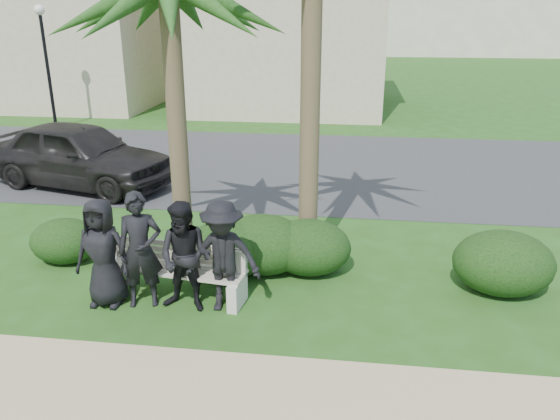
% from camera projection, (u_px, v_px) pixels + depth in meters
% --- Properties ---
extents(ground, '(160.00, 160.00, 0.00)m').
position_uv_depth(ground, '(218.00, 310.00, 7.97)').
color(ground, '#264714').
rests_on(ground, ground).
extents(footpath, '(30.00, 1.60, 0.01)m').
position_uv_depth(footpath, '(181.00, 390.00, 6.29)').
color(footpath, tan).
rests_on(footpath, ground).
extents(asphalt_street, '(160.00, 8.00, 0.01)m').
position_uv_depth(asphalt_street, '(284.00, 165.00, 15.41)').
color(asphalt_street, '#2D2D30').
rests_on(asphalt_street, ground).
extents(stucco_bldg_left, '(10.40, 8.40, 7.30)m').
position_uv_depth(stucco_bldg_left, '(50.00, 20.00, 24.89)').
color(stucco_bldg_left, tan).
rests_on(stucco_bldg_left, ground).
extents(stucco_bldg_right, '(8.40, 8.40, 7.30)m').
position_uv_depth(stucco_bldg_right, '(289.00, 21.00, 23.57)').
color(stucco_bldg_right, tan).
rests_on(stucco_bldg_right, ground).
extents(street_lamp, '(0.36, 0.36, 4.29)m').
position_uv_depth(street_lamp, '(44.00, 45.00, 19.19)').
color(street_lamp, black).
rests_on(street_lamp, ground).
extents(park_bench, '(2.34, 0.81, 0.80)m').
position_uv_depth(park_bench, '(171.00, 274.00, 8.27)').
color(park_bench, '#AEA392').
rests_on(park_bench, ground).
extents(man_a, '(0.81, 0.54, 1.64)m').
position_uv_depth(man_a, '(103.00, 253.00, 7.89)').
color(man_a, black).
rests_on(man_a, ground).
extents(man_b, '(0.73, 0.58, 1.75)m').
position_uv_depth(man_b, '(140.00, 250.00, 7.85)').
color(man_b, black).
rests_on(man_b, ground).
extents(man_c, '(0.88, 0.73, 1.65)m').
position_uv_depth(man_c, '(185.00, 257.00, 7.74)').
color(man_c, black).
rests_on(man_c, ground).
extents(man_d, '(1.08, 0.63, 1.67)m').
position_uv_depth(man_d, '(223.00, 257.00, 7.74)').
color(man_d, black).
rests_on(man_d, ground).
extents(hedge_a, '(1.20, 0.99, 0.78)m').
position_uv_depth(hedge_a, '(65.00, 239.00, 9.43)').
color(hedge_a, black).
rests_on(hedge_a, ground).
extents(hedge_c, '(1.43, 1.18, 0.93)m').
position_uv_depth(hedge_c, '(229.00, 247.00, 8.96)').
color(hedge_c, black).
rests_on(hedge_c, ground).
extents(hedge_d, '(1.51, 1.25, 0.99)m').
position_uv_depth(hedge_d, '(263.00, 243.00, 9.06)').
color(hedge_d, black).
rests_on(hedge_d, ground).
extents(hedge_e, '(1.41, 1.16, 0.92)m').
position_uv_depth(hedge_e, '(309.00, 245.00, 9.03)').
color(hedge_e, black).
rests_on(hedge_e, ground).
extents(hedge_f, '(1.52, 1.26, 0.99)m').
position_uv_depth(hedge_f, '(503.00, 261.00, 8.38)').
color(hedge_f, black).
rests_on(hedge_f, ground).
extents(car_a, '(5.02, 3.02, 1.60)m').
position_uv_depth(car_a, '(79.00, 155.00, 13.30)').
color(car_a, black).
rests_on(car_a, ground).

